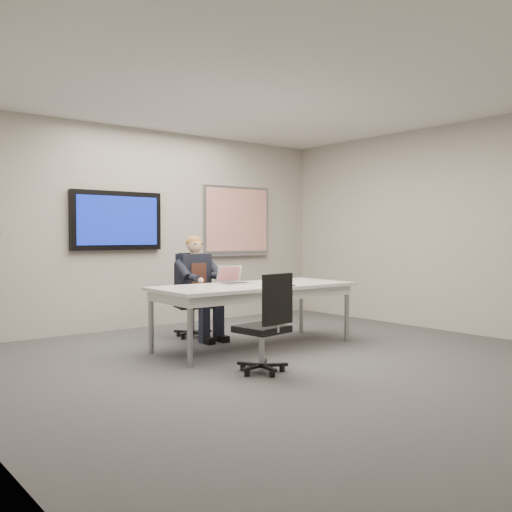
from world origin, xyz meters
TOP-DOWN VIEW (x-y plane):
  - floor at (0.00, 0.00)m, footprint 6.00×6.00m
  - ceiling at (0.00, 0.00)m, footprint 6.00×6.00m
  - wall_back at (0.00, 3.00)m, footprint 6.00×0.02m
  - wall_right at (3.00, 0.00)m, footprint 0.02×6.00m
  - conference_table at (0.22, 0.86)m, footprint 2.39×1.04m
  - tv_display at (-0.50, 2.95)m, footprint 1.30×0.09m
  - whiteboard at (1.55, 2.97)m, footprint 1.25×0.08m
  - office_chair_far at (0.04, 1.92)m, footprint 0.55×0.55m
  - office_chair_near at (-0.48, -0.18)m, footprint 0.51×0.51m
  - seated_person at (0.03, 1.69)m, footprint 0.42×0.72m
  - laptop at (0.10, 1.10)m, footprint 0.34×0.34m
  - name_tent at (0.25, 0.56)m, footprint 0.24×0.08m
  - pen at (0.45, 0.49)m, footprint 0.03×0.16m

SIDE VIEW (x-z plane):
  - floor at x=0.00m, z-range -0.01..0.01m
  - office_chair_far at x=0.04m, z-range -0.17..0.76m
  - office_chair_near at x=-0.48m, z-range -0.18..0.77m
  - seated_person at x=0.03m, z-range -0.13..1.17m
  - conference_table at x=0.22m, z-range 0.28..1.01m
  - pen at x=0.45m, z-range 0.73..0.74m
  - name_tent at x=0.25m, z-range 0.73..0.83m
  - laptop at x=0.10m, z-range 0.68..0.89m
  - wall_back at x=0.00m, z-range 0.00..2.80m
  - wall_right at x=3.00m, z-range 0.00..2.80m
  - tv_display at x=-0.50m, z-range 1.10..1.90m
  - whiteboard at x=1.55m, z-range 0.98..2.08m
  - ceiling at x=0.00m, z-range 2.79..2.81m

